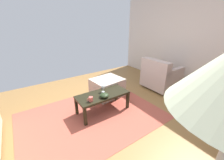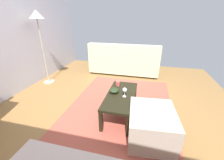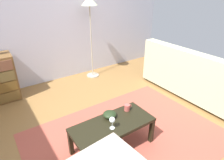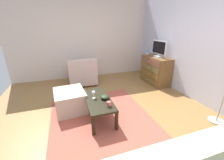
{
  "view_description": "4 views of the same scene",
  "coord_description": "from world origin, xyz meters",
  "px_view_note": "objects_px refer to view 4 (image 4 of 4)",
  "views": [
    {
      "loc": [
        1.18,
        1.9,
        1.71
      ],
      "look_at": [
        -0.25,
        -0.18,
        0.66
      ],
      "focal_mm": 22.67,
      "sensor_mm": 36.0,
      "label": 1
    },
    {
      "loc": [
        -2.13,
        -0.6,
        1.57
      ],
      "look_at": [
        -0.12,
        -0.1,
        0.66
      ],
      "focal_mm": 22.93,
      "sensor_mm": 36.0,
      "label": 2
    },
    {
      "loc": [
        -1.14,
        -1.8,
        1.92
      ],
      "look_at": [
        0.07,
        -0.03,
        0.86
      ],
      "focal_mm": 31.2,
      "sensor_mm": 36.0,
      "label": 3
    },
    {
      "loc": [
        2.26,
        -0.74,
        1.67
      ],
      "look_at": [
        -0.26,
        0.11,
        0.66
      ],
      "focal_mm": 22.31,
      "sensor_mm": 36.0,
      "label": 4
    }
  ],
  "objects_px": {
    "mug": "(109,104)",
    "ottoman": "(70,100)",
    "bowl_decorative": "(105,97)",
    "dresser": "(155,70)",
    "tv": "(159,49)",
    "lava_lamp": "(148,50)",
    "coffee_table": "(98,101)",
    "armchair": "(82,73)",
    "wine_glass": "(94,93)"
  },
  "relations": [
    {
      "from": "tv",
      "to": "bowl_decorative",
      "type": "distance_m",
      "value": 2.46
    },
    {
      "from": "tv",
      "to": "ottoman",
      "type": "relative_size",
      "value": 0.87
    },
    {
      "from": "dresser",
      "to": "tv",
      "type": "xyz_separation_m",
      "value": [
        0.04,
        0.02,
        0.67
      ]
    },
    {
      "from": "tv",
      "to": "ottoman",
      "type": "distance_m",
      "value": 2.9
    },
    {
      "from": "wine_glass",
      "to": "bowl_decorative",
      "type": "relative_size",
      "value": 0.91
    },
    {
      "from": "armchair",
      "to": "bowl_decorative",
      "type": "bearing_deg",
      "value": 5.7
    },
    {
      "from": "dresser",
      "to": "wine_glass",
      "type": "height_order",
      "value": "dresser"
    },
    {
      "from": "bowl_decorative",
      "to": "ottoman",
      "type": "distance_m",
      "value": 0.82
    },
    {
      "from": "tv",
      "to": "bowl_decorative",
      "type": "height_order",
      "value": "tv"
    },
    {
      "from": "mug",
      "to": "tv",
      "type": "bearing_deg",
      "value": 126.34
    },
    {
      "from": "coffee_table",
      "to": "ottoman",
      "type": "bearing_deg",
      "value": -130.36
    },
    {
      "from": "coffee_table",
      "to": "wine_glass",
      "type": "relative_size",
      "value": 6.55
    },
    {
      "from": "mug",
      "to": "ottoman",
      "type": "xyz_separation_m",
      "value": [
        -0.75,
        -0.63,
        -0.22
      ]
    },
    {
      "from": "lava_lamp",
      "to": "ottoman",
      "type": "xyz_separation_m",
      "value": [
        1.21,
        -2.6,
        -0.76
      ]
    },
    {
      "from": "mug",
      "to": "bowl_decorative",
      "type": "bearing_deg",
      "value": 177.81
    },
    {
      "from": "lava_lamp",
      "to": "wine_glass",
      "type": "bearing_deg",
      "value": -53.73
    },
    {
      "from": "mug",
      "to": "armchair",
      "type": "bearing_deg",
      "value": -175.3
    },
    {
      "from": "lava_lamp",
      "to": "coffee_table",
      "type": "height_order",
      "value": "lava_lamp"
    },
    {
      "from": "lava_lamp",
      "to": "armchair",
      "type": "relative_size",
      "value": 0.4
    },
    {
      "from": "coffee_table",
      "to": "armchair",
      "type": "height_order",
      "value": "armchair"
    },
    {
      "from": "tv",
      "to": "mug",
      "type": "relative_size",
      "value": 5.35
    },
    {
      "from": "dresser",
      "to": "wine_glass",
      "type": "distance_m",
      "value": 2.5
    },
    {
      "from": "coffee_table",
      "to": "bowl_decorative",
      "type": "relative_size",
      "value": 5.97
    },
    {
      "from": "wine_glass",
      "to": "mug",
      "type": "distance_m",
      "value": 0.42
    },
    {
      "from": "armchair",
      "to": "tv",
      "type": "bearing_deg",
      "value": 73.43
    },
    {
      "from": "dresser",
      "to": "tv",
      "type": "height_order",
      "value": "tv"
    },
    {
      "from": "wine_glass",
      "to": "ottoman",
      "type": "relative_size",
      "value": 0.22
    },
    {
      "from": "tv",
      "to": "mug",
      "type": "distance_m",
      "value": 2.62
    },
    {
      "from": "wine_glass",
      "to": "lava_lamp",
      "type": "bearing_deg",
      "value": 126.27
    },
    {
      "from": "wine_glass",
      "to": "mug",
      "type": "relative_size",
      "value": 1.38
    },
    {
      "from": "bowl_decorative",
      "to": "lava_lamp",
      "type": "bearing_deg",
      "value": 130.57
    },
    {
      "from": "tv",
      "to": "armchair",
      "type": "relative_size",
      "value": 0.74
    },
    {
      "from": "ottoman",
      "to": "bowl_decorative",
      "type": "bearing_deg",
      "value": 53.37
    },
    {
      "from": "dresser",
      "to": "bowl_decorative",
      "type": "distance_m",
      "value": 2.37
    },
    {
      "from": "armchair",
      "to": "coffee_table",
      "type": "bearing_deg",
      "value": 1.84
    },
    {
      "from": "dresser",
      "to": "coffee_table",
      "type": "bearing_deg",
      "value": -60.17
    },
    {
      "from": "coffee_table",
      "to": "armchair",
      "type": "distance_m",
      "value": 1.84
    },
    {
      "from": "wine_glass",
      "to": "mug",
      "type": "height_order",
      "value": "wine_glass"
    },
    {
      "from": "lava_lamp",
      "to": "mug",
      "type": "xyz_separation_m",
      "value": [
        1.96,
        -1.97,
        -0.55
      ]
    },
    {
      "from": "dresser",
      "to": "ottoman",
      "type": "xyz_separation_m",
      "value": [
        0.79,
        -2.65,
        -0.2
      ]
    },
    {
      "from": "dresser",
      "to": "coffee_table",
      "type": "distance_m",
      "value": 2.46
    },
    {
      "from": "mug",
      "to": "armchair",
      "type": "xyz_separation_m",
      "value": [
        -2.16,
        -0.18,
        -0.09
      ]
    },
    {
      "from": "dresser",
      "to": "armchair",
      "type": "bearing_deg",
      "value": -105.76
    },
    {
      "from": "mug",
      "to": "ottoman",
      "type": "bearing_deg",
      "value": -140.1
    },
    {
      "from": "mug",
      "to": "bowl_decorative",
      "type": "relative_size",
      "value": 0.66
    },
    {
      "from": "coffee_table",
      "to": "armchair",
      "type": "bearing_deg",
      "value": -178.16
    },
    {
      "from": "ottoman",
      "to": "coffee_table",
      "type": "bearing_deg",
      "value": 49.64
    },
    {
      "from": "dresser",
      "to": "mug",
      "type": "bearing_deg",
      "value": -52.59
    },
    {
      "from": "lava_lamp",
      "to": "bowl_decorative",
      "type": "height_order",
      "value": "lava_lamp"
    },
    {
      "from": "coffee_table",
      "to": "lava_lamp",
      "type": "bearing_deg",
      "value": 128.08
    }
  ]
}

